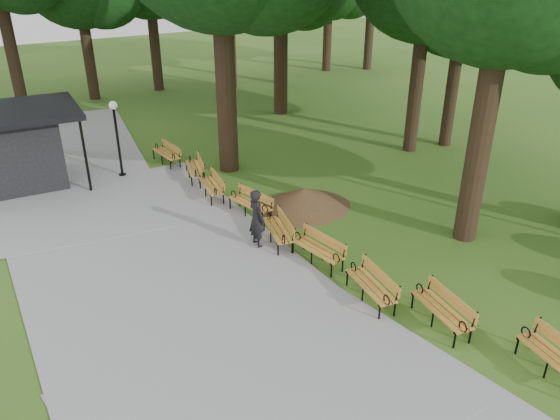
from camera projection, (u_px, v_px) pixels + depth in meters
ground at (339, 283)px, 14.62m from camera, size 100.00×100.00×0.00m
path at (159, 275)px, 14.90m from camera, size 12.00×38.00×0.06m
person at (257, 218)px, 16.08m from camera, size 0.45×0.68×1.86m
kiosk at (8, 149)px, 20.14m from camera, size 5.07×4.51×2.96m
lamp_post at (115, 123)px, 20.62m from camera, size 0.32×0.32×3.07m
dirt_mound at (304, 198)px, 18.78m from camera, size 2.96×2.96×0.72m
bench_0 at (556, 359)px, 11.23m from camera, size 1.01×1.99×0.88m
bench_1 at (441, 310)px, 12.77m from camera, size 0.99×1.99×0.88m
bench_2 at (371, 286)px, 13.70m from camera, size 0.99×1.99×0.88m
bench_3 at (317, 249)px, 15.38m from camera, size 0.83×1.96×0.88m
bench_4 at (278, 230)px, 16.46m from camera, size 1.16×2.00×0.88m
bench_5 at (250, 204)px, 18.17m from camera, size 0.97×1.98×0.88m
bench_6 at (211, 186)px, 19.56m from camera, size 1.01×1.99×0.88m
bench_7 at (194, 168)px, 21.18m from camera, size 1.17×2.00×0.88m
bench_8 at (166, 154)px, 22.69m from camera, size 0.75×1.93×0.88m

